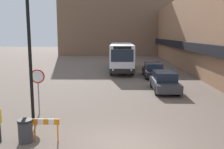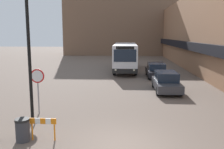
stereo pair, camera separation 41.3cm
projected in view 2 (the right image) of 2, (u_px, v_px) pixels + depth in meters
ground_plane at (122, 146)px, 9.76m from camera, size 160.00×160.00×0.00m
building_row_right at (203, 33)px, 32.13m from camera, size 5.50×60.00×9.14m
building_backdrop_far at (126, 16)px, 53.79m from camera, size 26.00×8.00×16.56m
city_bus at (125, 56)px, 29.71m from camera, size 2.58×10.57×3.22m
parked_car_front at (166, 82)px, 19.07m from camera, size 1.82×4.44×1.51m
parked_car_back at (156, 70)px, 25.56m from camera, size 1.90×4.80×1.43m
stop_sign at (38, 81)px, 13.49m from camera, size 0.76×0.08×2.48m
street_lamp at (34, 40)px, 12.18m from camera, size 1.46×0.36×6.55m
trash_bin at (23, 130)px, 10.13m from camera, size 0.59×0.59×0.95m
construction_barricade at (43, 125)px, 10.20m from camera, size 1.10×0.06×0.94m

